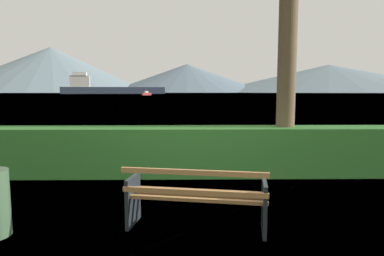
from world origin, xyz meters
TOP-DOWN VIEW (x-y plane):
  - ground_plane at (0.00, 0.00)m, footprint 1400.00×1400.00m
  - water_surface at (0.00, 306.20)m, footprint 620.00×620.00m
  - park_bench at (-0.01, -0.06)m, footprint 1.92×0.88m
  - hedge_row at (0.00, 2.91)m, footprint 9.52×0.88m
  - cargo_ship_large at (-59.53, 242.69)m, footprint 74.37×24.16m
  - tender_far at (-18.96, 150.88)m, footprint 4.52×3.98m
  - distant_hills at (13.82, 573.65)m, footprint 850.28×424.30m

SIDE VIEW (x-z plane):
  - ground_plane at x=0.00m, z-range 0.00..0.00m
  - water_surface at x=0.00m, z-range 0.00..0.00m
  - park_bench at x=-0.01m, z-range 0.00..0.86m
  - hedge_row at x=0.00m, z-range 0.00..1.05m
  - tender_far at x=-18.96m, z-range -0.26..1.70m
  - cargo_ship_large at x=-59.53m, z-range -3.40..12.03m
  - distant_hills at x=13.82m, z-range -8.09..66.92m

